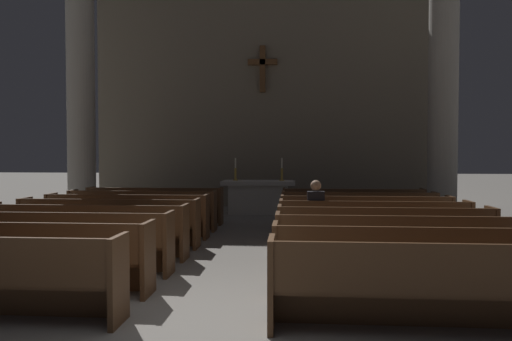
{
  "coord_description": "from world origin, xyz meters",
  "views": [
    {
      "loc": [
        1.02,
        -4.86,
        1.8
      ],
      "look_at": [
        0.0,
        8.37,
        1.35
      ],
      "focal_mm": 33.33,
      "sensor_mm": 36.0,
      "label": 1
    }
  ],
  "objects_px": {
    "pew_right_row_4": "(384,235)",
    "column_right_second": "(443,86)",
    "column_left_second": "(81,90)",
    "lone_worshipper": "(316,213)",
    "pew_right_row_5": "(373,226)",
    "pew_right_row_8": "(353,207)",
    "pew_left_row_7": "(142,210)",
    "pew_right_row_6": "(365,218)",
    "pew_left_row_4": "(86,231)",
    "pew_right_row_7": "(358,212)",
    "pew_left_row_5": "(109,223)",
    "candlestick_left": "(235,173)",
    "pew_right_row_2": "(416,263)",
    "altar": "(259,196)",
    "candlestick_right": "(282,173)",
    "pew_left_row_6": "(127,216)",
    "pew_right_row_3": "(398,247)",
    "pew_right_row_1": "(443,287)",
    "pew_left_row_2": "(18,257)",
    "pew_left_row_3": "(57,242)",
    "pew_left_row_8": "(155,206)"
  },
  "relations": [
    {
      "from": "pew_right_row_3",
      "to": "pew_right_row_6",
      "type": "distance_m",
      "value": 3.07
    },
    {
      "from": "pew_left_row_7",
      "to": "pew_right_row_5",
      "type": "height_order",
      "value": "same"
    },
    {
      "from": "pew_right_row_6",
      "to": "candlestick_left",
      "type": "distance_m",
      "value": 5.42
    },
    {
      "from": "pew_right_row_2",
      "to": "pew_right_row_7",
      "type": "distance_m",
      "value": 5.11
    },
    {
      "from": "pew_right_row_2",
      "to": "altar",
      "type": "relative_size",
      "value": 1.59
    },
    {
      "from": "pew_right_row_4",
      "to": "altar",
      "type": "distance_m",
      "value": 6.83
    },
    {
      "from": "pew_left_row_5",
      "to": "pew_left_row_8",
      "type": "relative_size",
      "value": 1.0
    },
    {
      "from": "pew_right_row_1",
      "to": "candlestick_right",
      "type": "height_order",
      "value": "candlestick_right"
    },
    {
      "from": "pew_right_row_4",
      "to": "column_right_second",
      "type": "height_order",
      "value": "column_right_second"
    },
    {
      "from": "candlestick_right",
      "to": "pew_left_row_6",
      "type": "bearing_deg",
      "value": -126.85
    },
    {
      "from": "pew_left_row_7",
      "to": "pew_right_row_6",
      "type": "bearing_deg",
      "value": -11.46
    },
    {
      "from": "pew_right_row_6",
      "to": "altar",
      "type": "xyz_separation_m",
      "value": [
        -2.52,
        4.3,
        0.06
      ]
    },
    {
      "from": "pew_right_row_5",
      "to": "pew_right_row_4",
      "type": "bearing_deg",
      "value": -90.0
    },
    {
      "from": "column_left_second",
      "to": "pew_right_row_5",
      "type": "bearing_deg",
      "value": -30.76
    },
    {
      "from": "pew_right_row_2",
      "to": "pew_right_row_5",
      "type": "bearing_deg",
      "value": 90.0
    },
    {
      "from": "pew_right_row_7",
      "to": "pew_right_row_5",
      "type": "bearing_deg",
      "value": -90.0
    },
    {
      "from": "pew_left_row_6",
      "to": "pew_right_row_7",
      "type": "relative_size",
      "value": 1.0
    },
    {
      "from": "pew_right_row_1",
      "to": "pew_right_row_2",
      "type": "distance_m",
      "value": 1.02
    },
    {
      "from": "pew_left_row_3",
      "to": "pew_right_row_8",
      "type": "relative_size",
      "value": 1.0
    },
    {
      "from": "column_right_second",
      "to": "candlestick_left",
      "type": "distance_m",
      "value": 6.38
    },
    {
      "from": "pew_left_row_4",
      "to": "pew_right_row_8",
      "type": "height_order",
      "value": "same"
    },
    {
      "from": "pew_left_row_2",
      "to": "pew_left_row_5",
      "type": "bearing_deg",
      "value": 90.0
    },
    {
      "from": "pew_left_row_4",
      "to": "pew_right_row_4",
      "type": "height_order",
      "value": "same"
    },
    {
      "from": "column_left_second",
      "to": "column_right_second",
      "type": "height_order",
      "value": "same"
    },
    {
      "from": "candlestick_left",
      "to": "pew_left_row_5",
      "type": "bearing_deg",
      "value": -108.9
    },
    {
      "from": "pew_left_row_5",
      "to": "pew_right_row_6",
      "type": "height_order",
      "value": "same"
    },
    {
      "from": "pew_right_row_4",
      "to": "candlestick_right",
      "type": "xyz_separation_m",
      "value": [
        -1.82,
        6.34,
        0.75
      ]
    },
    {
      "from": "pew_left_row_7",
      "to": "candlestick_left",
      "type": "distance_m",
      "value": 3.82
    },
    {
      "from": "pew_right_row_7",
      "to": "column_left_second",
      "type": "xyz_separation_m",
      "value": [
        -7.67,
        2.52,
        3.2
      ]
    },
    {
      "from": "pew_left_row_7",
      "to": "altar",
      "type": "height_order",
      "value": "altar"
    },
    {
      "from": "pew_left_row_2",
      "to": "pew_right_row_1",
      "type": "xyz_separation_m",
      "value": [
        5.04,
        -1.02,
        0.0
      ]
    },
    {
      "from": "pew_right_row_6",
      "to": "candlestick_right",
      "type": "distance_m",
      "value": 4.73
    },
    {
      "from": "column_right_second",
      "to": "pew_right_row_4",
      "type": "bearing_deg",
      "value": -115.17
    },
    {
      "from": "pew_left_row_4",
      "to": "pew_left_row_8",
      "type": "height_order",
      "value": "same"
    },
    {
      "from": "pew_left_row_6",
      "to": "candlestick_right",
      "type": "relative_size",
      "value": 5.13
    },
    {
      "from": "column_left_second",
      "to": "lone_worshipper",
      "type": "distance_m",
      "value": 8.54
    },
    {
      "from": "pew_right_row_2",
      "to": "pew_right_row_5",
      "type": "xyz_separation_m",
      "value": [
        0.0,
        3.07,
        0.0
      ]
    },
    {
      "from": "pew_left_row_2",
      "to": "candlestick_left",
      "type": "height_order",
      "value": "candlestick_left"
    },
    {
      "from": "pew_left_row_4",
      "to": "pew_right_row_2",
      "type": "xyz_separation_m",
      "value": [
        5.04,
        -2.04,
        0.0
      ]
    },
    {
      "from": "pew_right_row_7",
      "to": "pew_left_row_8",
      "type": "bearing_deg",
      "value": 168.54
    },
    {
      "from": "pew_left_row_7",
      "to": "pew_right_row_1",
      "type": "bearing_deg",
      "value": -50.57
    },
    {
      "from": "pew_right_row_5",
      "to": "pew_right_row_8",
      "type": "distance_m",
      "value": 3.07
    },
    {
      "from": "pew_left_row_4",
      "to": "pew_left_row_5",
      "type": "bearing_deg",
      "value": 90.0
    },
    {
      "from": "pew_right_row_7",
      "to": "pew_right_row_8",
      "type": "xyz_separation_m",
      "value": [
        0.0,
        1.02,
        0.0
      ]
    },
    {
      "from": "pew_right_row_4",
      "to": "pew_right_row_6",
      "type": "height_order",
      "value": "same"
    },
    {
      "from": "column_left_second",
      "to": "lone_worshipper",
      "type": "bearing_deg",
      "value": -34.43
    },
    {
      "from": "pew_right_row_8",
      "to": "pew_right_row_7",
      "type": "bearing_deg",
      "value": -90.0
    },
    {
      "from": "candlestick_left",
      "to": "pew_right_row_3",
      "type": "bearing_deg",
      "value": -66.37
    },
    {
      "from": "pew_right_row_3",
      "to": "pew_right_row_8",
      "type": "height_order",
      "value": "same"
    },
    {
      "from": "pew_right_row_7",
      "to": "pew_right_row_8",
      "type": "relative_size",
      "value": 1.0
    }
  ]
}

